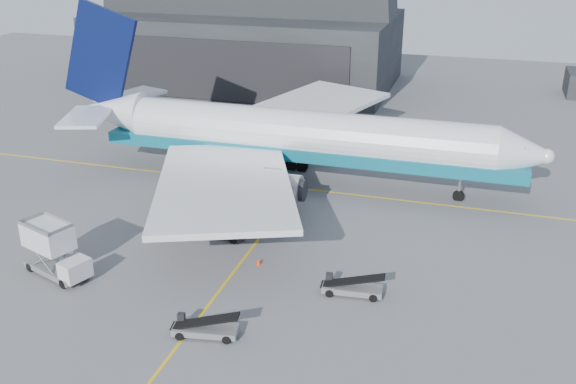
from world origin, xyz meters
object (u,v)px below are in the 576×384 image
(catering_truck, at_px, (54,251))
(belt_loader_a, at_px, (205,328))
(airliner, at_px, (288,135))
(pushback_tug, at_px, (229,230))
(belt_loader_b, at_px, (352,287))

(catering_truck, height_order, belt_loader_a, catering_truck)
(airliner, relative_size, catering_truck, 8.15)
(pushback_tug, height_order, belt_loader_b, belt_loader_b)
(airliner, bearing_deg, belt_loader_b, -61.19)
(catering_truck, xyz_separation_m, pushback_tug, (10.77, 10.42, -1.51))
(pushback_tug, bearing_deg, belt_loader_b, -11.79)
(catering_truck, distance_m, belt_loader_a, 15.50)
(airliner, distance_m, pushback_tug, 15.18)
(belt_loader_a, bearing_deg, catering_truck, 154.31)
(airliner, distance_m, belt_loader_b, 24.26)
(airliner, xyz_separation_m, belt_loader_b, (11.47, -20.86, -4.70))
(belt_loader_b, bearing_deg, belt_loader_a, -141.78)
(belt_loader_a, bearing_deg, airliner, 85.90)
(belt_loader_a, relative_size, belt_loader_b, 0.99)
(belt_loader_a, xyz_separation_m, belt_loader_b, (8.58, 8.19, 0.01))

